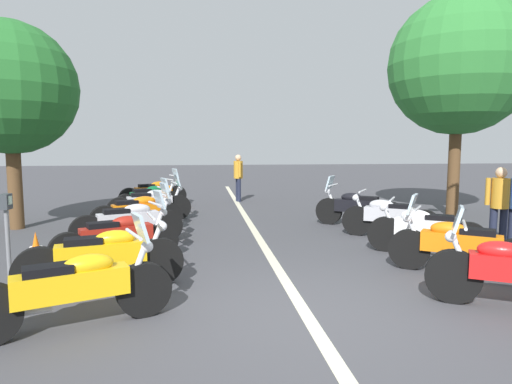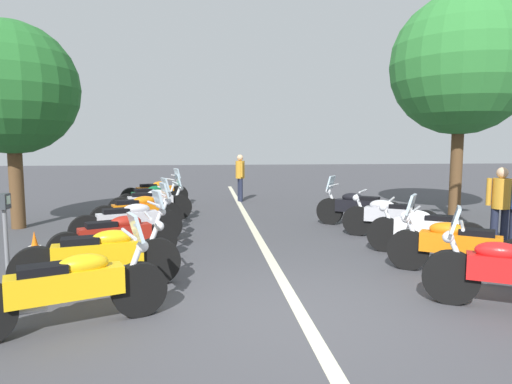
{
  "view_description": "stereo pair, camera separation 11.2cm",
  "coord_description": "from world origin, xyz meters",
  "views": [
    {
      "loc": [
        -4.74,
        1.19,
        1.97
      ],
      "look_at": [
        4.83,
        0.0,
        0.94
      ],
      "focal_mm": 30.65,
      "sensor_mm": 36.0,
      "label": 1
    },
    {
      "loc": [
        -4.74,
        1.08,
        1.97
      ],
      "look_at": [
        4.83,
        0.0,
        0.94
      ],
      "focal_mm": 30.65,
      "sensor_mm": 36.0,
      "label": 2
    }
  ],
  "objects": [
    {
      "name": "motorcycle_right_row_2",
      "position": [
        2.57,
        -2.79,
        0.46
      ],
      "size": [
        1.18,
        1.83,
        1.0
      ],
      "rotation": [
        0.0,
        0.0,
        1.03
      ],
      "color": "black",
      "rests_on": "ground_plane"
    },
    {
      "name": "motorcycle_right_row_3",
      "position": [
        4.03,
        -2.76,
        0.46
      ],
      "size": [
        1.24,
        1.78,
        1.01
      ],
      "rotation": [
        0.0,
        0.0,
        0.99
      ],
      "color": "black",
      "rests_on": "ground_plane"
    },
    {
      "name": "motorcycle_right_row_4",
      "position": [
        5.38,
        -2.55,
        0.47
      ],
      "size": [
        1.39,
        1.83,
        1.22
      ],
      "rotation": [
        0.0,
        0.0,
        0.94
      ],
      "color": "black",
      "rests_on": "ground_plane"
    },
    {
      "name": "roadside_tree_1",
      "position": [
        6.67,
        -5.8,
        4.13
      ],
      "size": [
        3.78,
        3.78,
        6.04
      ],
      "color": "brown",
      "rests_on": "ground_plane"
    },
    {
      "name": "roadside_tree_0",
      "position": [
        6.12,
        5.57,
        3.27
      ],
      "size": [
        3.05,
        3.05,
        4.82
      ],
      "color": "brown",
      "rests_on": "ground_plane"
    },
    {
      "name": "motorcycle_left_row_3",
      "position": [
        3.98,
        2.62,
        0.47
      ],
      "size": [
        1.0,
        2.1,
        1.22
      ],
      "rotation": [
        0.0,
        0.0,
        -1.2
      ],
      "color": "black",
      "rests_on": "ground_plane"
    },
    {
      "name": "motorcycle_left_row_0",
      "position": [
        -0.01,
        2.55,
        0.47
      ],
      "size": [
        1.03,
        2.06,
        1.21
      ],
      "rotation": [
        0.0,
        0.0,
        -1.18
      ],
      "color": "black",
      "rests_on": "ground_plane"
    },
    {
      "name": "parking_meter",
      "position": [
        1.77,
        3.95,
        0.9
      ],
      "size": [
        0.18,
        0.13,
        1.29
      ],
      "rotation": [
        0.0,
        0.0,
        -1.6
      ],
      "color": "slate",
      "rests_on": "ground_plane"
    },
    {
      "name": "motorcycle_right_row_0",
      "position": [
        -0.09,
        -2.49,
        0.48
      ],
      "size": [
        1.14,
        1.84,
        1.23
      ],
      "rotation": [
        0.0,
        0.0,
        1.05
      ],
      "color": "black",
      "rests_on": "ground_plane"
    },
    {
      "name": "lane_centre_stripe",
      "position": [
        5.38,
        0.0,
        0.0
      ],
      "size": [
        21.72,
        0.16,
        0.01
      ],
      "primitive_type": "cube",
      "color": "beige",
      "rests_on": "ground_plane"
    },
    {
      "name": "motorcycle_left_row_5",
      "position": [
        6.76,
        2.52,
        0.48
      ],
      "size": [
        0.84,
        2.12,
        1.22
      ],
      "rotation": [
        0.0,
        0.0,
        -1.3
      ],
      "color": "black",
      "rests_on": "ground_plane"
    },
    {
      "name": "ground_plane",
      "position": [
        0.0,
        0.0,
        0.0
      ],
      "size": [
        80.0,
        80.0,
        0.0
      ],
      "primitive_type": "plane",
      "color": "#424247"
    },
    {
      "name": "motorcycle_left_row_2",
      "position": [
        2.68,
        2.59,
        0.46
      ],
      "size": [
        1.07,
        2.0,
        1.19
      ],
      "rotation": [
        0.0,
        0.0,
        -1.14
      ],
      "color": "black",
      "rests_on": "ground_plane"
    },
    {
      "name": "traffic_cone_1",
      "position": [
        2.43,
        3.82,
        0.29
      ],
      "size": [
        0.36,
        0.36,
        0.61
      ],
      "color": "orange",
      "rests_on": "ground_plane"
    },
    {
      "name": "bystander_2",
      "position": [
        10.58,
        -0.08,
        0.97
      ],
      "size": [
        0.52,
        0.32,
        1.65
      ],
      "rotation": [
        0.0,
        0.0,
        4.87
      ],
      "color": "#1E2338",
      "rests_on": "ground_plane"
    },
    {
      "name": "motorcycle_left_row_4",
      "position": [
        5.28,
        2.64,
        0.48
      ],
      "size": [
        0.99,
        1.95,
        1.22
      ],
      "rotation": [
        0.0,
        0.0,
        -1.17
      ],
      "color": "black",
      "rests_on": "ground_plane"
    },
    {
      "name": "bystander_1",
      "position": [
        2.92,
        -4.47,
        0.91
      ],
      "size": [
        0.32,
        0.51,
        1.56
      ],
      "rotation": [
        0.0,
        0.0,
        2.83
      ],
      "color": "#1E2338",
      "rests_on": "ground_plane"
    },
    {
      "name": "motorcycle_left_row_7",
      "position": [
        9.45,
        2.71,
        0.48
      ],
      "size": [
        1.09,
        2.06,
        1.22
      ],
      "rotation": [
        0.0,
        0.0,
        -1.14
      ],
      "color": "black",
      "rests_on": "ground_plane"
    },
    {
      "name": "motorcycle_left_row_1",
      "position": [
        1.23,
        2.53,
        0.47
      ],
      "size": [
        0.81,
        2.17,
        1.02
      ],
      "rotation": [
        0.0,
        0.0,
        -1.32
      ],
      "color": "black",
      "rests_on": "ground_plane"
    },
    {
      "name": "motorcycle_left_row_6",
      "position": [
        8.2,
        2.7,
        0.45
      ],
      "size": [
        1.09,
        1.85,
        0.98
      ],
      "rotation": [
        0.0,
        0.0,
        -1.09
      ],
      "color": "black",
      "rests_on": "ground_plane"
    },
    {
      "name": "traffic_cone_2",
      "position": [
        5.02,
        -3.75,
        0.29
      ],
      "size": [
        0.36,
        0.36,
        0.61
      ],
      "color": "orange",
      "rests_on": "ground_plane"
    },
    {
      "name": "motorcycle_right_row_1",
      "position": [
        1.33,
        -2.66,
        0.47
      ],
      "size": [
        1.35,
        1.81,
        1.21
      ],
      "rotation": [
        0.0,
        0.0,
        0.95
      ],
      "color": "black",
      "rests_on": "ground_plane"
    }
  ]
}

